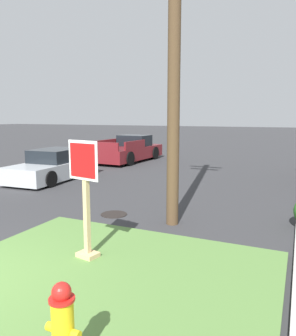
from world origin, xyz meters
name	(u,v)px	position (x,y,z in m)	size (l,w,h in m)	color
grass_corner_patch	(92,286)	(2.33, 1.38, 0.04)	(5.36, 5.04, 0.08)	#567F3D
fire_hydrant	(63,332)	(3.10, -0.24, 0.54)	(0.38, 0.34, 0.96)	black
stop_sign	(86,203)	(1.71, 2.16, 1.09)	(0.68, 0.34, 2.11)	tan
manhole_cover	(114,214)	(0.68, 4.86, 0.01)	(0.70, 0.70, 0.02)	black
parked_sedan_silver	(54,166)	(-4.11, 8.18, 0.54)	(2.06, 4.30, 1.25)	#ADB2B7
pickup_truck_maroon	(129,151)	(-3.92, 14.47, 0.62)	(2.26, 5.16, 1.48)	maroon
utility_pole	(175,19)	(2.36, 4.79, 4.74)	(1.66, 0.29, 9.10)	#4C3823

